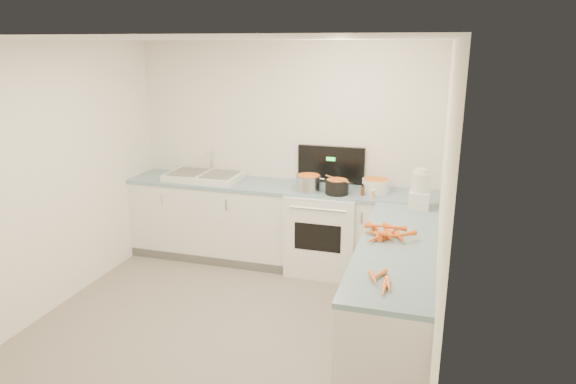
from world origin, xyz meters
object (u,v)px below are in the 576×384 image
(black_pot, at_px, (337,188))
(stove, at_px, (324,229))
(sink, at_px, (204,176))
(food_processor, at_px, (419,191))
(mixing_bowl, at_px, (376,185))
(spice_jar, at_px, (373,195))
(extract_bottle, at_px, (363,191))
(steel_pot, at_px, (308,184))

(black_pot, bearing_deg, stove, 137.18)
(sink, relative_size, food_processor, 2.21)
(mixing_bowl, height_order, spice_jar, mixing_bowl)
(black_pot, xyz_separation_m, mixing_bowl, (0.38, 0.21, 0.00))
(spice_jar, bearing_deg, stove, 159.68)
(black_pot, bearing_deg, extract_bottle, 5.25)
(black_pot, relative_size, extract_bottle, 2.52)
(extract_bottle, bearing_deg, food_processor, -24.45)
(steel_pot, bearing_deg, sink, 173.65)
(food_processor, bearing_deg, stove, 159.04)
(extract_bottle, bearing_deg, stove, 164.06)
(steel_pot, distance_m, spice_jar, 0.70)
(mixing_bowl, height_order, extract_bottle, mixing_bowl)
(stove, xyz_separation_m, extract_bottle, (0.43, -0.12, 0.51))
(steel_pot, xyz_separation_m, extract_bottle, (0.58, 0.01, -0.03))
(black_pot, distance_m, extract_bottle, 0.27)
(stove, relative_size, steel_pot, 5.07)
(stove, distance_m, black_pot, 0.57)
(mixing_bowl, bearing_deg, food_processor, -43.70)
(sink, xyz_separation_m, mixing_bowl, (1.99, 0.04, 0.03))
(black_pot, bearing_deg, spice_jar, -8.02)
(spice_jar, bearing_deg, mixing_bowl, 90.06)
(sink, bearing_deg, stove, -0.62)
(extract_bottle, xyz_separation_m, food_processor, (0.58, -0.26, 0.12))
(extract_bottle, distance_m, food_processor, 0.65)
(black_pot, bearing_deg, steel_pot, 176.70)
(extract_bottle, bearing_deg, mixing_bowl, 57.57)
(stove, height_order, extract_bottle, stove)
(steel_pot, bearing_deg, black_pot, -3.30)
(spice_jar, relative_size, food_processor, 0.20)
(sink, relative_size, extract_bottle, 8.88)
(black_pot, bearing_deg, food_processor, -15.74)
(steel_pot, bearing_deg, extract_bottle, 0.64)
(extract_bottle, bearing_deg, spice_jar, -34.37)
(sink, distance_m, food_processor, 2.49)
(stove, bearing_deg, sink, 179.38)
(sink, bearing_deg, food_processor, -9.27)
(black_pot, distance_m, food_processor, 0.89)
(stove, height_order, food_processor, stove)
(mixing_bowl, distance_m, spice_jar, 0.26)
(sink, height_order, extract_bottle, sink)
(black_pot, xyz_separation_m, extract_bottle, (0.27, 0.02, -0.02))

